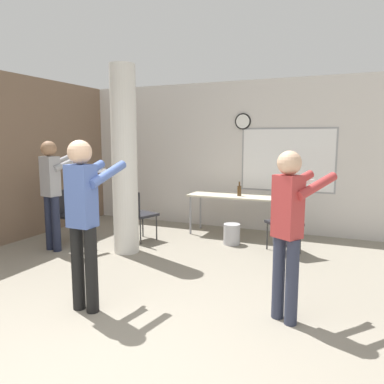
% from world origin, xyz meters
% --- Properties ---
extents(ground_plane, '(24.00, 24.00, 0.00)m').
position_xyz_m(ground_plane, '(0.00, 0.00, 0.00)').
color(ground_plane, gray).
extents(wall_left_accent, '(0.12, 7.00, 2.80)m').
position_xyz_m(wall_left_accent, '(-3.50, 2.50, 1.40)').
color(wall_left_accent, '#7A604C').
rests_on(wall_left_accent, ground_plane).
extents(wall_back, '(8.00, 0.15, 2.80)m').
position_xyz_m(wall_back, '(0.01, 5.06, 1.40)').
color(wall_back, silver).
rests_on(wall_back, ground_plane).
extents(support_pillar, '(0.38, 0.38, 2.80)m').
position_xyz_m(support_pillar, '(-1.40, 2.82, 1.40)').
color(support_pillar, silver).
rests_on(support_pillar, ground_plane).
extents(folding_table, '(1.64, 0.61, 0.73)m').
position_xyz_m(folding_table, '(-0.17, 4.45, 0.68)').
color(folding_table, beige).
rests_on(folding_table, ground_plane).
extents(bottle_on_table, '(0.07, 0.07, 0.25)m').
position_xyz_m(bottle_on_table, '(-0.07, 4.41, 0.83)').
color(bottle_on_table, '#4C3319').
rests_on(bottle_on_table, folding_table).
extents(waste_bin, '(0.27, 0.27, 0.34)m').
position_xyz_m(waste_bin, '(-0.03, 3.87, 0.17)').
color(waste_bin, '#B2B2B7').
rests_on(waste_bin, ground_plane).
extents(chair_by_left_wall, '(0.46, 0.46, 0.87)m').
position_xyz_m(chair_by_left_wall, '(-2.64, 2.96, 0.51)').
color(chair_by_left_wall, '#232328').
rests_on(chair_by_left_wall, ground_plane).
extents(chair_table_right, '(0.62, 0.62, 0.87)m').
position_xyz_m(chair_table_right, '(0.87, 3.74, 0.51)').
color(chair_table_right, '#232328').
rests_on(chair_table_right, ground_plane).
extents(chair_near_pillar, '(0.56, 0.56, 0.87)m').
position_xyz_m(chair_near_pillar, '(-1.54, 3.41, 0.51)').
color(chair_near_pillar, '#232328').
rests_on(chair_near_pillar, ground_plane).
extents(person_playing_side, '(0.57, 0.67, 1.63)m').
position_xyz_m(person_playing_side, '(1.23, 1.57, 0.96)').
color(person_playing_side, '#2D3347').
rests_on(person_playing_side, ground_plane).
extents(person_playing_front, '(0.38, 0.68, 1.72)m').
position_xyz_m(person_playing_front, '(-0.67, 1.00, 1.01)').
color(person_playing_front, black).
rests_on(person_playing_front, ground_plane).
extents(person_watching_back, '(0.45, 0.66, 1.70)m').
position_xyz_m(person_watching_back, '(-2.48, 2.47, 1.00)').
color(person_watching_back, '#1E2338').
rests_on(person_watching_back, ground_plane).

